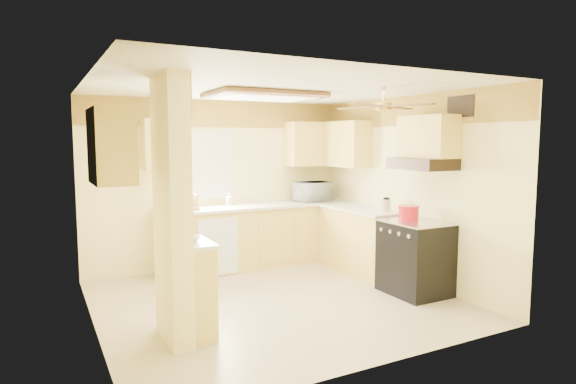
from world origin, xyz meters
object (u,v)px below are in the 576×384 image
bowl (191,239)px  kettle (386,205)px  stove (415,257)px  microwave (313,192)px  dutch_oven (409,213)px

bowl → kettle: bearing=13.0°
bowl → kettle: 3.01m
kettle → bowl: bearing=-167.0°
stove → bowl: bowl is taller
microwave → bowl: microwave is taller
bowl → dutch_oven: 2.85m
stove → bowl: 2.89m
microwave → bowl: size_ratio=2.86×
dutch_oven → stove: bearing=-87.5°
dutch_oven → kettle: size_ratio=1.35×
stove → microwave: microwave is taller
microwave → kettle: (0.29, -1.46, -0.06)m
microwave → kettle: microwave is taller
stove → dutch_oven: size_ratio=3.44×
microwave → dutch_oven: microwave is taller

